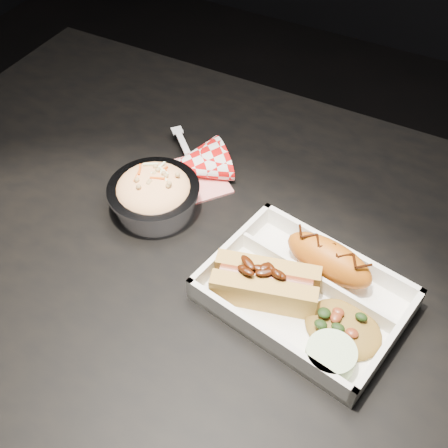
{
  "coord_description": "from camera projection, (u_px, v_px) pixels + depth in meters",
  "views": [
    {
      "loc": [
        0.25,
        -0.46,
        1.37
      ],
      "look_at": [
        0.01,
        -0.01,
        0.81
      ],
      "focal_mm": 45.0,
      "sensor_mm": 36.0,
      "label": 1
    }
  ],
  "objects": [
    {
      "name": "cupcake_liner",
      "position": [
        330.0,
        357.0,
        0.66
      ],
      "size": [
        0.06,
        0.06,
        0.03
      ],
      "primitive_type": "cylinder",
      "color": "beige",
      "rests_on": "food_tray"
    },
    {
      "name": "dining_table",
      "position": [
        221.0,
        284.0,
        0.87
      ],
      "size": [
        1.2,
        0.8,
        0.75
      ],
      "color": "black",
      "rests_on": "ground"
    },
    {
      "name": "hotdog",
      "position": [
        266.0,
        282.0,
        0.72
      ],
      "size": [
        0.15,
        0.09,
        0.06
      ],
      "rotation": [
        0.0,
        0.0,
        0.27
      ],
      "color": "#C09241",
      "rests_on": "food_tray"
    },
    {
      "name": "fried_rice_mound",
      "position": [
        344.0,
        324.0,
        0.69
      ],
      "size": [
        0.11,
        0.1,
        0.03
      ],
      "primitive_type": "ellipsoid",
      "rotation": [
        0.0,
        0.0,
        -0.18
      ],
      "color": "olive",
      "rests_on": "food_tray"
    },
    {
      "name": "fried_pastry",
      "position": [
        329.0,
        260.0,
        0.75
      ],
      "size": [
        0.14,
        0.07,
        0.05
      ],
      "primitive_type": "ellipsoid",
      "rotation": [
        0.0,
        0.0,
        -0.18
      ],
      "color": "#C56213",
      "rests_on": "food_tray"
    },
    {
      "name": "napkin_fork",
      "position": [
        192.0,
        165.0,
        0.9
      ],
      "size": [
        0.16,
        0.15,
        0.1
      ],
      "rotation": [
        0.0,
        0.0,
        -0.75
      ],
      "color": "red",
      "rests_on": "dining_table"
    },
    {
      "name": "food_tray",
      "position": [
        304.0,
        297.0,
        0.74
      ],
      "size": [
        0.28,
        0.22,
        0.04
      ],
      "rotation": [
        0.0,
        0.0,
        -0.18
      ],
      "color": "silver",
      "rests_on": "dining_table"
    },
    {
      "name": "foil_coleslaw_cup",
      "position": [
        154.0,
        193.0,
        0.83
      ],
      "size": [
        0.14,
        0.14,
        0.07
      ],
      "color": "silver",
      "rests_on": "dining_table"
    }
  ]
}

